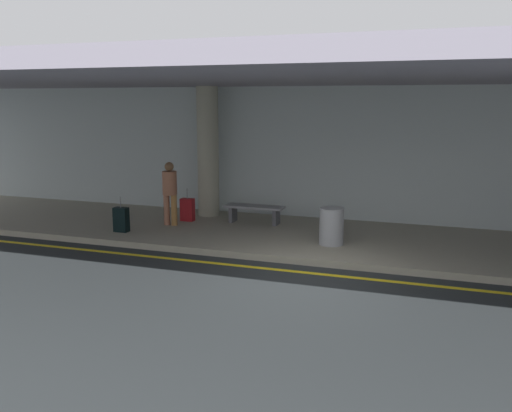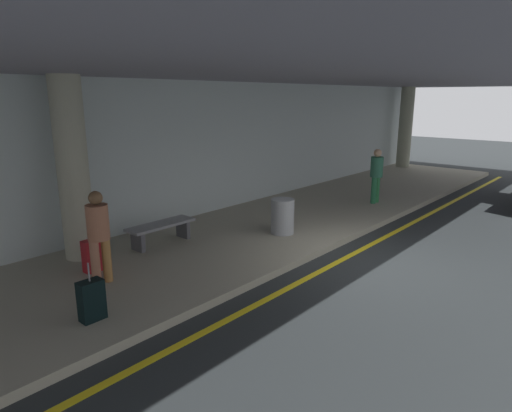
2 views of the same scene
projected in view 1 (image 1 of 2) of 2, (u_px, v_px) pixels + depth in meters
name	position (u px, v px, depth m)	size (l,w,h in m)	color
ground_plane	(303.00, 281.00, 10.74)	(60.00, 60.00, 0.00)	#282C2D
sidewalk	(336.00, 240.00, 13.60)	(26.00, 4.20, 0.15)	gray
lane_stripe_yellow	(310.00, 273.00, 11.22)	(26.00, 0.14, 0.01)	yellow
support_column_far_left	(208.00, 152.00, 15.86)	(0.61, 0.61, 3.65)	gray
ceiling_overhang	(336.00, 76.00, 12.42)	(28.00, 13.20, 0.30)	gray
terminal_back_wall	(354.00, 156.00, 15.34)	(26.00, 0.30, 3.80)	#ABB7B7
person_waiting_for_ride	(170.00, 189.00, 14.71)	(0.38, 0.38, 1.68)	#925C45
suitcase_upright_primary	(121.00, 220.00, 14.07)	(0.36, 0.22, 0.90)	black
suitcase_upright_secondary	(187.00, 210.00, 15.36)	(0.36, 0.22, 0.90)	maroon
bench_metal	(254.00, 210.00, 15.06)	(1.60, 0.50, 0.48)	slate
trash_bin_steel	(331.00, 226.00, 12.81)	(0.56, 0.56, 0.85)	gray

